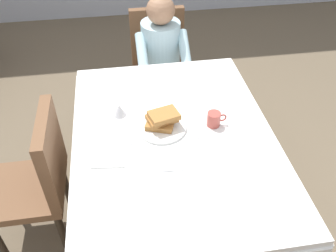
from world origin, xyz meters
name	(u,v)px	position (x,y,z in m)	size (l,w,h in m)	color
ground_plane	(173,214)	(0.00, 0.00, 0.00)	(14.00, 14.00, 0.00)	brown
dining_table_main	(174,146)	(0.00, 0.00, 0.65)	(1.12, 1.52, 0.74)	white
chair_diner	(159,59)	(0.08, 1.17, 0.53)	(0.44, 0.45, 0.93)	brown
diner_person	(162,54)	(0.08, 1.01, 0.67)	(0.40, 0.43, 1.12)	silver
chair_left_side	(39,176)	(-0.77, 0.00, 0.53)	(0.45, 0.44, 0.93)	brown
plate_breakfast	(162,127)	(-0.06, 0.06, 0.75)	(0.28, 0.28, 0.02)	white
breakfast_stack	(162,119)	(-0.05, 0.07, 0.80)	(0.20, 0.17, 0.09)	#A36B33
cup_coffee	(214,119)	(0.24, 0.05, 0.78)	(0.11, 0.08, 0.08)	#B24C42
syrup_pitcher	(120,110)	(-0.28, 0.22, 0.78)	(0.08, 0.08, 0.07)	silver
fork_left_of_plate	(128,134)	(-0.25, 0.04, 0.74)	(0.18, 0.01, 0.01)	silver
knife_right_of_plate	(195,127)	(0.13, 0.04, 0.74)	(0.20, 0.01, 0.01)	silver
spoon_near_edge	(168,170)	(-0.07, -0.26, 0.74)	(0.15, 0.01, 0.01)	silver
napkin_folded	(109,159)	(-0.36, -0.14, 0.74)	(0.17, 0.12, 0.01)	white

